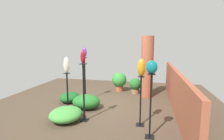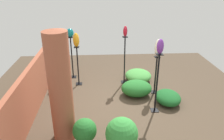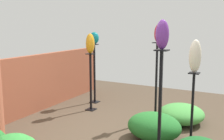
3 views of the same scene
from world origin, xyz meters
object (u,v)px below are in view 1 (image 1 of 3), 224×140
object	(u,v)px
pedestal_ivory	(68,93)
art_vase_ruby	(83,57)
pedestal_violet	(85,80)
pedestal_teal	(150,109)
potted_plant_mid_left	(119,81)
pedestal_ruby	(84,95)
art_vase_violet	(84,52)
pedestal_amber	(141,103)
art_vase_amber	(141,68)
potted_plant_mid_right	(135,85)
art_vase_ivory	(66,65)
art_vase_teal	(152,67)
brick_pillar	(147,67)

from	to	relation	value
pedestal_ivory	art_vase_ruby	world-z (taller)	art_vase_ruby
pedestal_violet	pedestal_teal	size ratio (longest dim) A/B	1.10
pedestal_teal	potted_plant_mid_left	distance (m)	3.91
pedestal_ruby	art_vase_violet	distance (m)	2.09
pedestal_ruby	pedestal_amber	distance (m)	1.50
pedestal_teal	art_vase_amber	size ratio (longest dim) A/B	3.31
potted_plant_mid_left	potted_plant_mid_right	size ratio (longest dim) A/B	1.26
art_vase_violet	art_vase_ruby	xyz separation A→B (m)	(1.70, 0.62, -0.04)
pedestal_ivory	art_vase_ivory	xyz separation A→B (m)	(0.00, 0.00, 0.88)
art_vase_ruby	art_vase_teal	xyz separation A→B (m)	(0.50, 1.73, -0.14)
pedestal_violet	pedestal_amber	bearing A→B (deg)	51.83
pedestal_violet	art_vase_violet	xyz separation A→B (m)	(0.00, -0.00, 1.03)
art_vase_amber	potted_plant_mid_right	world-z (taller)	art_vase_amber
pedestal_violet	art_vase_ivory	world-z (taller)	art_vase_ivory
art_vase_violet	art_vase_amber	size ratio (longest dim) A/B	0.84
art_vase_teal	potted_plant_mid_right	xyz separation A→B (m)	(-3.41, -0.60, -1.21)
potted_plant_mid_right	art_vase_ruby	bearing A→B (deg)	-21.13
pedestal_violet	art_vase_teal	distance (m)	3.33
art_vase_ivory	pedestal_amber	bearing A→B (deg)	73.61
pedestal_amber	art_vase_ruby	size ratio (longest dim) A/B	3.84
pedestal_ruby	art_vase_violet	xyz separation A→B (m)	(-1.70, -0.62, 1.04)
pedestal_teal	art_vase_amber	bearing A→B (deg)	-156.31
art_vase_violet	potted_plant_mid_right	bearing A→B (deg)	124.69
art_vase_ivory	art_vase_teal	xyz separation A→B (m)	(1.23, 2.57, 0.17)
brick_pillar	art_vase_ruby	size ratio (longest dim) A/B	7.13
pedestal_violet	pedestal_teal	bearing A→B (deg)	46.81
art_vase_ruby	pedestal_teal	bearing A→B (deg)	73.83
brick_pillar	pedestal_ivory	bearing A→B (deg)	-52.67
pedestal_amber	art_vase_ivory	distance (m)	2.57
pedestal_teal	art_vase_ivory	distance (m)	2.95
brick_pillar	pedestal_amber	xyz separation A→B (m)	(2.54, -0.10, -0.60)
brick_pillar	potted_plant_mid_left	world-z (taller)	brick_pillar
art_vase_violet	art_vase_amber	xyz separation A→B (m)	(1.66, 2.11, -0.27)
pedestal_violet	pedestal_ivory	size ratio (longest dim) A/B	1.37
pedestal_ivory	art_vase_teal	bearing A→B (deg)	64.38
art_vase_teal	potted_plant_mid_right	distance (m)	3.67
art_vase_ruby	art_vase_teal	distance (m)	1.81
pedestal_ivory	art_vase_teal	world-z (taller)	art_vase_teal
art_vase_ruby	art_vase_violet	bearing A→B (deg)	-160.00
art_vase_amber	potted_plant_mid_left	bearing A→B (deg)	-160.80
pedestal_amber	pedestal_teal	world-z (taller)	pedestal_teal
brick_pillar	art_vase_amber	bearing A→B (deg)	-2.19
pedestal_ruby	pedestal_amber	xyz separation A→B (m)	(-0.05, 1.49, -0.14)
pedestal_ruby	pedestal_ivory	bearing A→B (deg)	-130.99
pedestal_amber	art_vase_ruby	world-z (taller)	art_vase_ruby
pedestal_amber	pedestal_ivory	world-z (taller)	pedestal_amber
art_vase_ivory	potted_plant_mid_right	distance (m)	3.12
pedestal_ruby	potted_plant_mid_right	distance (m)	3.14
brick_pillar	art_vase_ivory	size ratio (longest dim) A/B	4.64
brick_pillar	potted_plant_mid_left	distance (m)	1.50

